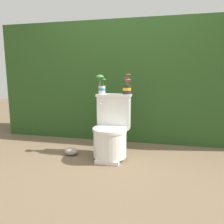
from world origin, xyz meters
TOP-DOWN VIEW (x-y plane):
  - ground_plane at (0.00, 0.00)m, footprint 12.00×12.00m
  - hedge_backdrop at (0.00, 1.11)m, footprint 4.00×0.82m
  - toilet at (-0.09, 0.05)m, footprint 0.42×0.51m
  - potted_plant_left at (-0.25, 0.19)m, footprint 0.12×0.10m
  - potted_plant_midleft at (0.06, 0.20)m, footprint 0.11×0.11m
  - garden_stone at (-0.60, 0.01)m, footprint 0.17×0.13m

SIDE VIEW (x-z plane):
  - ground_plane at x=0.00m, z-range 0.00..0.00m
  - garden_stone at x=-0.60m, z-range 0.00..0.09m
  - toilet at x=-0.09m, z-range -0.06..0.70m
  - potted_plant_midleft at x=0.06m, z-range 0.71..0.96m
  - potted_plant_left at x=-0.25m, z-range 0.75..0.98m
  - hedge_backdrop at x=0.00m, z-range 0.00..1.76m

